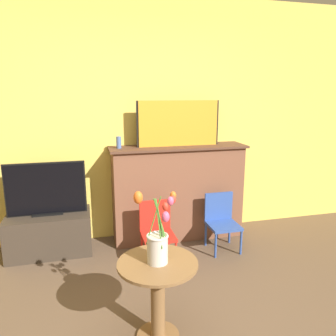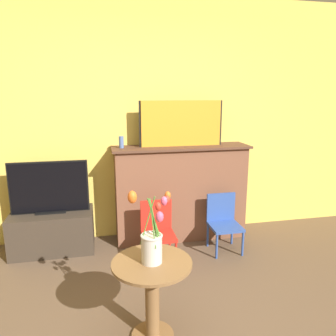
{
  "view_description": "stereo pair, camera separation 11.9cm",
  "coord_description": "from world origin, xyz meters",
  "px_view_note": "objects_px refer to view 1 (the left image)",
  "views": [
    {
      "loc": [
        -0.58,
        -1.57,
        1.67
      ],
      "look_at": [
        0.13,
        1.23,
        1.0
      ],
      "focal_mm": 35.0,
      "sensor_mm": 36.0,
      "label": 1
    },
    {
      "loc": [
        -0.46,
        -1.59,
        1.67
      ],
      "look_at": [
        0.13,
        1.23,
        1.0
      ],
      "focal_mm": 35.0,
      "sensor_mm": 36.0,
      "label": 2
    }
  ],
  "objects_px": {
    "tv_monitor": "(46,190)",
    "vase_tulips": "(158,240)",
    "chair_red": "(157,229)",
    "painting": "(179,123)",
    "chair_blue": "(221,219)"
  },
  "relations": [
    {
      "from": "chair_blue",
      "to": "vase_tulips",
      "type": "xyz_separation_m",
      "value": [
        -0.96,
        -1.16,
        0.4
      ]
    },
    {
      "from": "chair_red",
      "to": "vase_tulips",
      "type": "bearing_deg",
      "value": -102.01
    },
    {
      "from": "chair_blue",
      "to": "tv_monitor",
      "type": "bearing_deg",
      "value": 169.0
    },
    {
      "from": "tv_monitor",
      "to": "vase_tulips",
      "type": "distance_m",
      "value": 1.73
    },
    {
      "from": "chair_red",
      "to": "vase_tulips",
      "type": "distance_m",
      "value": 1.17
    },
    {
      "from": "painting",
      "to": "tv_monitor",
      "type": "xyz_separation_m",
      "value": [
        -1.43,
        -0.06,
        -0.64
      ]
    },
    {
      "from": "vase_tulips",
      "to": "chair_red",
      "type": "bearing_deg",
      "value": 77.99
    },
    {
      "from": "chair_blue",
      "to": "vase_tulips",
      "type": "height_order",
      "value": "vase_tulips"
    },
    {
      "from": "tv_monitor",
      "to": "chair_blue",
      "type": "xyz_separation_m",
      "value": [
        1.8,
        -0.35,
        -0.37
      ]
    },
    {
      "from": "tv_monitor",
      "to": "chair_red",
      "type": "relative_size",
      "value": 1.32
    },
    {
      "from": "painting",
      "to": "vase_tulips",
      "type": "xyz_separation_m",
      "value": [
        -0.59,
        -1.57,
        -0.6
      ]
    },
    {
      "from": "painting",
      "to": "chair_red",
      "type": "xyz_separation_m",
      "value": [
        -0.36,
        -0.5,
        -1.0
      ]
    },
    {
      "from": "chair_blue",
      "to": "vase_tulips",
      "type": "distance_m",
      "value": 1.56
    },
    {
      "from": "tv_monitor",
      "to": "vase_tulips",
      "type": "relative_size",
      "value": 1.63
    },
    {
      "from": "painting",
      "to": "chair_red",
      "type": "height_order",
      "value": "painting"
    }
  ]
}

